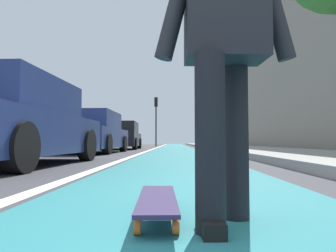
# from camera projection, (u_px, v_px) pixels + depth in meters

# --- Properties ---
(ground_plane) EXTENTS (80.00, 80.00, 0.00)m
(ground_plane) POSITION_uv_depth(u_px,v_px,m) (176.00, 153.00, 10.82)
(ground_plane) COLOR #38383D
(bike_lane_paint) EXTENTS (56.00, 2.16, 0.00)m
(bike_lane_paint) POSITION_uv_depth(u_px,v_px,m) (175.00, 147.00, 24.80)
(bike_lane_paint) COLOR #237075
(bike_lane_paint) RESTS_ON ground
(lane_stripe_white) EXTENTS (52.00, 0.16, 0.01)m
(lane_stripe_white) POSITION_uv_depth(u_px,v_px,m) (157.00, 148.00, 20.83)
(lane_stripe_white) COLOR silver
(lane_stripe_white) RESTS_ON ground
(sidewalk_curb) EXTENTS (52.00, 3.20, 0.15)m
(sidewalk_curb) POSITION_uv_depth(u_px,v_px,m) (229.00, 147.00, 18.75)
(sidewalk_curb) COLOR #9E9B93
(sidewalk_curb) RESTS_ON ground
(building_facade) EXTENTS (40.00, 1.20, 10.47)m
(building_facade) POSITION_uv_depth(u_px,v_px,m) (252.00, 76.00, 22.95)
(building_facade) COLOR gray
(building_facade) RESTS_ON ground
(skateboard) EXTENTS (0.85, 0.24, 0.11)m
(skateboard) POSITION_uv_depth(u_px,v_px,m) (157.00, 201.00, 1.68)
(skateboard) COLOR orange
(skateboard) RESTS_ON ground
(skater_person) EXTENTS (0.47, 0.72, 1.64)m
(skater_person) POSITION_uv_depth(u_px,v_px,m) (224.00, 38.00, 1.56)
(skater_person) COLOR black
(skater_person) RESTS_ON ground
(parked_car_near) EXTENTS (4.40, 2.15, 1.50)m
(parked_car_near) POSITION_uv_depth(u_px,v_px,m) (11.00, 123.00, 5.36)
(parked_car_near) COLOR navy
(parked_car_near) RESTS_ON ground
(parked_car_mid) EXTENTS (4.52, 1.96, 1.49)m
(parked_car_mid) POSITION_uv_depth(u_px,v_px,m) (93.00, 133.00, 11.25)
(parked_car_mid) COLOR navy
(parked_car_mid) RESTS_ON ground
(parked_car_far) EXTENTS (4.44, 2.09, 1.48)m
(parked_car_far) POSITION_uv_depth(u_px,v_px,m) (121.00, 136.00, 16.91)
(parked_car_far) COLOR black
(parked_car_far) RESTS_ON ground
(traffic_light) EXTENTS (0.33, 0.28, 4.23)m
(traffic_light) POSITION_uv_depth(u_px,v_px,m) (156.00, 112.00, 26.72)
(traffic_light) COLOR #2D2D2D
(traffic_light) RESTS_ON ground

